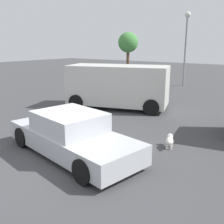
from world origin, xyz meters
TOP-DOWN VIEW (x-y plane):
  - ground_plane at (0.00, 0.00)m, footprint 80.00×80.00m
  - sedan_foreground at (-0.08, 0.27)m, footprint 4.86×2.54m
  - dog at (2.07, 2.50)m, footprint 0.38×0.62m
  - van_white at (-2.41, 5.98)m, footprint 5.39×3.53m
  - light_post_mid at (-2.55, 15.18)m, footprint 0.44×0.44m
  - tree_back_right at (-14.29, 25.10)m, footprint 2.64×2.64m

SIDE VIEW (x-z plane):
  - ground_plane at x=0.00m, z-range 0.00..0.00m
  - dog at x=2.07m, z-range 0.04..0.44m
  - sedan_foreground at x=-0.08m, z-range -0.06..1.24m
  - van_white at x=-2.41m, z-range 0.09..2.27m
  - tree_back_right at x=-14.29m, z-range 1.01..5.75m
  - light_post_mid at x=-2.55m, z-range 1.07..6.64m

